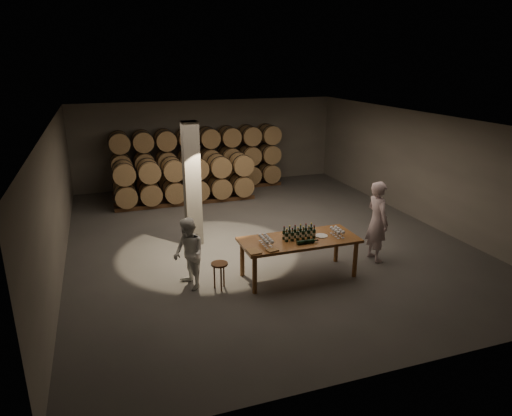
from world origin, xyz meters
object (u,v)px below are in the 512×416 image
object	(u,v)px
person_man	(377,221)
bottle_cluster	(299,234)
tasting_table	(299,243)
notebook_near	(272,250)
person_woman	(189,254)
plate	(321,236)
stool	(220,268)

from	to	relation	value
person_man	bottle_cluster	bearing A→B (deg)	95.48
tasting_table	notebook_near	xyz separation A→B (m)	(-0.79, -0.42, 0.12)
person_woman	notebook_near	bearing A→B (deg)	52.88
person_woman	bottle_cluster	bearing A→B (deg)	70.07
notebook_near	person_man	world-z (taller)	person_man
plate	notebook_near	distance (m)	1.39
plate	tasting_table	bearing A→B (deg)	178.33
plate	person_man	xyz separation A→B (m)	(1.59, 0.23, 0.07)
notebook_near	stool	size ratio (longest dim) A/B	0.39
stool	person_man	size ratio (longest dim) A/B	0.30
notebook_near	person_woman	distance (m)	1.75
bottle_cluster	notebook_near	distance (m)	0.91
stool	person_man	bearing A→B (deg)	3.17
notebook_near	person_woman	bearing A→B (deg)	143.90
tasting_table	bottle_cluster	size ratio (longest dim) A/B	3.59
plate	notebook_near	world-z (taller)	notebook_near
notebook_near	person_man	distance (m)	2.98
plate	person_man	distance (m)	1.61
plate	notebook_near	size ratio (longest dim) A/B	1.24
tasting_table	plate	distance (m)	0.54
tasting_table	stool	size ratio (longest dim) A/B	4.40
notebook_near	tasting_table	bearing A→B (deg)	15.06
stool	person_man	distance (m)	3.97
plate	bottle_cluster	bearing A→B (deg)	176.78
stool	person_woman	size ratio (longest dim) A/B	0.38
tasting_table	person_man	bearing A→B (deg)	5.87
stool	person_woman	xyz separation A→B (m)	(-0.58, 0.27, 0.29)
notebook_near	person_man	xyz separation A→B (m)	(2.91, 0.64, 0.07)
stool	person_woman	world-z (taller)	person_woman
plate	stool	xyz separation A→B (m)	(-2.34, 0.02, -0.42)
tasting_table	notebook_near	distance (m)	0.91
bottle_cluster	person_woman	distance (m)	2.42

